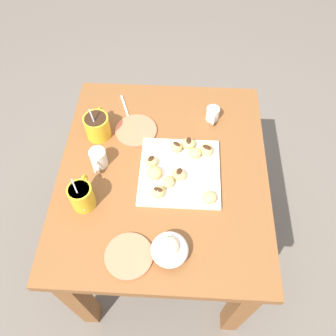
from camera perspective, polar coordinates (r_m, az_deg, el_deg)
name	(u,v)px	position (r m, az deg, el deg)	size (l,w,h in m)	color
ground_plane	(165,242)	(1.87, -0.57, -12.27)	(8.00, 8.00, 0.00)	#665B51
dining_table	(164,189)	(1.36, -0.76, -3.59)	(0.88, 0.76, 0.70)	brown
pastry_plate_square	(180,172)	(1.22, 1.98, -0.67)	(0.29, 0.29, 0.02)	silver
coffee_mug_mustard_left	(82,195)	(1.16, -14.27, -4.47)	(0.12, 0.08, 0.15)	gold
coffee_mug_mustard_right	(97,125)	(1.33, -11.77, 7.00)	(0.14, 0.10, 0.15)	gold
cream_pitcher_white	(98,158)	(1.25, -11.62, 1.68)	(0.10, 0.06, 0.07)	silver
ice_cream_bowl	(170,249)	(1.06, 0.27, -13.43)	(0.12, 0.12, 0.09)	silver
chocolate_sauce_pitcher	(213,113)	(1.38, 7.50, 9.07)	(0.09, 0.05, 0.06)	silver
saucer_coral_left	(129,256)	(1.10, -6.59, -14.44)	(0.15, 0.15, 0.01)	#E5704C
saucer_coral_right	(136,131)	(1.35, -5.38, 6.27)	(0.16, 0.16, 0.01)	#E5704C
loose_spoon_near_saucer	(127,113)	(1.42, -6.92, 9.21)	(0.16, 0.07, 0.01)	silver
beignet_0	(168,182)	(1.18, 0.06, -2.33)	(0.04, 0.05, 0.03)	#E5B260
beignet_1	(179,174)	(1.19, 1.86, -1.09)	(0.04, 0.05, 0.04)	#E5B260
chocolate_drizzle_1	(179,171)	(1.17, 1.89, -0.55)	(0.03, 0.02, 0.01)	#381E11
beignet_2	(195,153)	(1.24, 4.60, 2.50)	(0.05, 0.04, 0.04)	#E5B260
beignet_3	(207,150)	(1.26, 6.48, 3.04)	(0.05, 0.06, 0.03)	#E5B260
chocolate_drizzle_3	(207,147)	(1.25, 6.55, 3.48)	(0.03, 0.02, 0.01)	#381E11
beignet_4	(158,192)	(1.15, -1.65, -4.05)	(0.04, 0.05, 0.03)	#E5B260
chocolate_drizzle_4	(158,189)	(1.14, -1.67, -3.62)	(0.03, 0.02, 0.01)	#381E11
beignet_5	(209,197)	(1.15, 6.97, -4.92)	(0.05, 0.05, 0.03)	#E5B260
beignet_6	(151,161)	(1.22, -2.83, 1.11)	(0.04, 0.05, 0.03)	#E5B260
chocolate_drizzle_6	(151,158)	(1.21, -2.87, 1.61)	(0.03, 0.02, 0.01)	#381E11
beignet_7	(154,173)	(1.19, -2.28, -0.84)	(0.05, 0.05, 0.04)	#E5B260
beignet_8	(188,144)	(1.27, 3.44, 4.08)	(0.05, 0.05, 0.04)	#E5B260
chocolate_drizzle_8	(189,141)	(1.25, 3.49, 4.62)	(0.03, 0.02, 0.01)	#381E11
beignet_9	(176,147)	(1.26, 1.43, 3.50)	(0.04, 0.04, 0.04)	#E5B260
chocolate_drizzle_9	(177,144)	(1.24, 1.45, 4.05)	(0.03, 0.02, 0.01)	#381E11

